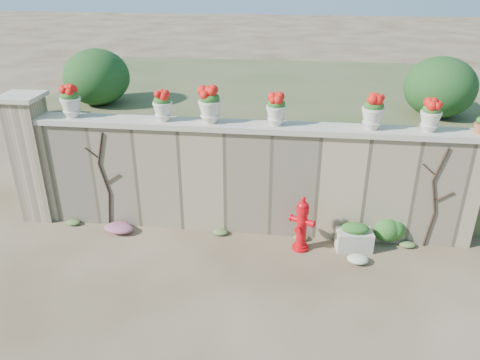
# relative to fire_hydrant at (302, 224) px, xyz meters

# --- Properties ---
(ground) EXTENTS (80.00, 80.00, 0.00)m
(ground) POSITION_rel_fire_hydrant_xyz_m (-0.99, -1.21, -0.52)
(ground) COLOR #493724
(ground) RESTS_ON ground
(stone_wall) EXTENTS (8.00, 0.40, 2.00)m
(stone_wall) POSITION_rel_fire_hydrant_xyz_m (-0.99, 0.59, 0.48)
(stone_wall) COLOR #9A8A67
(stone_wall) RESTS_ON ground
(wall_cap) EXTENTS (8.10, 0.52, 0.10)m
(wall_cap) POSITION_rel_fire_hydrant_xyz_m (-0.99, 0.59, 1.53)
(wall_cap) COLOR beige
(wall_cap) RESTS_ON stone_wall
(gate_pillar) EXTENTS (0.72, 0.72, 2.48)m
(gate_pillar) POSITION_rel_fire_hydrant_xyz_m (-5.14, 0.59, 0.74)
(gate_pillar) COLOR #9A8A67
(gate_pillar) RESTS_ON ground
(raised_fill) EXTENTS (9.00, 6.00, 2.00)m
(raised_fill) POSITION_rel_fire_hydrant_xyz_m (-0.99, 3.79, 0.48)
(raised_fill) COLOR #384C23
(raised_fill) RESTS_ON ground
(back_shrub_left) EXTENTS (1.30, 1.30, 1.10)m
(back_shrub_left) POSITION_rel_fire_hydrant_xyz_m (-4.19, 1.79, 2.03)
(back_shrub_left) COLOR #143814
(back_shrub_left) RESTS_ON raised_fill
(back_shrub_right) EXTENTS (1.30, 1.30, 1.10)m
(back_shrub_right) POSITION_rel_fire_hydrant_xyz_m (2.41, 1.79, 2.03)
(back_shrub_right) COLOR #143814
(back_shrub_right) RESTS_ON raised_fill
(vine_left) EXTENTS (0.60, 0.04, 1.91)m
(vine_left) POSITION_rel_fire_hydrant_xyz_m (-3.67, 0.37, 0.47)
(vine_left) COLOR black
(vine_left) RESTS_ON ground
(vine_right) EXTENTS (0.60, 0.04, 1.91)m
(vine_right) POSITION_rel_fire_hydrant_xyz_m (2.23, 0.37, 0.47)
(vine_right) COLOR black
(vine_right) RESTS_ON ground
(fire_hydrant) EXTENTS (0.44, 0.32, 1.03)m
(fire_hydrant) POSITION_rel_fire_hydrant_xyz_m (0.00, 0.00, 0.00)
(fire_hydrant) COLOR red
(fire_hydrant) RESTS_ON ground
(planter_box) EXTENTS (0.66, 0.43, 0.52)m
(planter_box) POSITION_rel_fire_hydrant_xyz_m (0.94, 0.12, -0.28)
(planter_box) COLOR beige
(planter_box) RESTS_ON ground
(green_shrub) EXTENTS (0.63, 0.57, 0.60)m
(green_shrub) POSITION_rel_fire_hydrant_xyz_m (1.63, 0.34, -0.22)
(green_shrub) COLOR #1E5119
(green_shrub) RESTS_ON ground
(magenta_clump) EXTENTS (0.79, 0.53, 0.21)m
(magenta_clump) POSITION_rel_fire_hydrant_xyz_m (-3.50, 0.19, -0.42)
(magenta_clump) COLOR #D1299B
(magenta_clump) RESTS_ON ground
(white_flowers) EXTENTS (0.47, 0.38, 0.17)m
(white_flowers) POSITION_rel_fire_hydrant_xyz_m (0.95, -0.32, -0.44)
(white_flowers) COLOR white
(white_flowers) RESTS_ON ground
(urn_pot_0) EXTENTS (0.37, 0.37, 0.57)m
(urn_pot_0) POSITION_rel_fire_hydrant_xyz_m (-4.21, 0.59, 1.86)
(urn_pot_0) COLOR beige
(urn_pot_0) RESTS_ON wall_cap
(urn_pot_1) EXTENTS (0.34, 0.34, 0.54)m
(urn_pot_1) POSITION_rel_fire_hydrant_xyz_m (-2.52, 0.59, 1.85)
(urn_pot_1) COLOR beige
(urn_pot_1) RESTS_ON wall_cap
(urn_pot_2) EXTENTS (0.40, 0.40, 0.63)m
(urn_pot_2) POSITION_rel_fire_hydrant_xyz_m (-1.68, 0.59, 1.89)
(urn_pot_2) COLOR beige
(urn_pot_2) RESTS_ON wall_cap
(urn_pot_3) EXTENTS (0.35, 0.35, 0.54)m
(urn_pot_3) POSITION_rel_fire_hydrant_xyz_m (-0.54, 0.59, 1.85)
(urn_pot_3) COLOR beige
(urn_pot_3) RESTS_ON wall_cap
(urn_pot_4) EXTENTS (0.38, 0.38, 0.59)m
(urn_pot_4) POSITION_rel_fire_hydrant_xyz_m (1.07, 0.59, 1.87)
(urn_pot_4) COLOR beige
(urn_pot_4) RESTS_ON wall_cap
(urn_pot_5) EXTENTS (0.34, 0.34, 0.54)m
(urn_pot_5) POSITION_rel_fire_hydrant_xyz_m (1.99, 0.59, 1.85)
(urn_pot_5) COLOR beige
(urn_pot_5) RESTS_ON wall_cap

